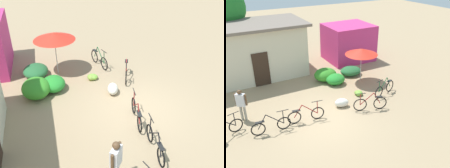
# 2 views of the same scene
# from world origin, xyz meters

# --- Properties ---
(ground_plane) EXTENTS (60.00, 60.00, 0.00)m
(ground_plane) POSITION_xyz_m (0.00, 0.00, 0.00)
(ground_plane) COLOR #9E8664
(building_low) EXTENTS (6.36, 3.78, 3.31)m
(building_low) POSITION_xyz_m (-1.50, 6.57, 1.67)
(building_low) COLOR beige
(building_low) RESTS_ON ground
(shop_pink) EXTENTS (3.20, 2.80, 2.55)m
(shop_pink) POSITION_xyz_m (5.10, 6.30, 1.28)
(shop_pink) COLOR #C53176
(shop_pink) RESTS_ON ground
(hedge_bush_front_left) EXTENTS (1.38, 1.17, 0.78)m
(hedge_bush_front_left) POSITION_xyz_m (1.99, 3.75, 0.39)
(hedge_bush_front_left) COLOR #358D27
(hedge_bush_front_left) RESTS_ON ground
(hedge_bush_front_right) EXTENTS (1.14, 1.01, 0.62)m
(hedge_bush_front_right) POSITION_xyz_m (2.30, 3.02, 0.31)
(hedge_bush_front_right) COLOR #268C2E
(hedge_bush_front_right) RESTS_ON ground
(hedge_bush_mid) EXTENTS (1.35, 1.15, 0.53)m
(hedge_bush_mid) POSITION_xyz_m (3.78, 3.74, 0.27)
(hedge_bush_mid) COLOR #266736
(hedge_bush_mid) RESTS_ON ground
(market_umbrella) EXTENTS (1.92, 1.92, 2.05)m
(market_umbrella) POSITION_xyz_m (3.85, 2.71, 1.87)
(market_umbrella) COLOR beige
(market_umbrella) RESTS_ON ground
(bicycle_near_pile) EXTENTS (1.68, 0.20, 0.95)m
(bicycle_near_pile) POSITION_xyz_m (-2.26, 0.25, 0.34)
(bicycle_near_pile) COLOR black
(bicycle_near_pile) RESTS_ON ground
(bicycle_center_loaded) EXTENTS (1.69, 0.30, 0.96)m
(bicycle_center_loaded) POSITION_xyz_m (-0.66, 0.29, 0.35)
(bicycle_center_loaded) COLOR black
(bicycle_center_loaded) RESTS_ON ground
(bicycle_by_shop) EXTENTS (1.61, 0.58, 0.97)m
(bicycle_by_shop) POSITION_xyz_m (2.43, -0.30, 0.37)
(bicycle_by_shop) COLOR black
(bicycle_by_shop) RESTS_ON ground
(bicycle_rightmost) EXTENTS (1.61, 0.52, 1.00)m
(bicycle_rightmost) POSITION_xyz_m (4.03, 0.61, 0.36)
(bicycle_rightmost) COLOR black
(bicycle_rightmost) RESTS_ON ground
(banana_pile_on_ground) EXTENTS (0.62, 0.64, 0.25)m
(banana_pile_on_ground) POSITION_xyz_m (2.75, 1.24, 0.13)
(banana_pile_on_ground) COLOR #7DA23F
(banana_pile_on_ground) RESTS_ON ground
(produce_sack) EXTENTS (0.79, 0.61, 0.44)m
(produce_sack) POSITION_xyz_m (1.37, 0.63, 0.22)
(produce_sack) COLOR silver
(produce_sack) RESTS_ON ground
(person_vendor) EXTENTS (0.47, 0.41, 1.56)m
(person_vendor) POSITION_xyz_m (-3.13, 1.77, 0.95)
(person_vendor) COLOR gray
(person_vendor) RESTS_ON ground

